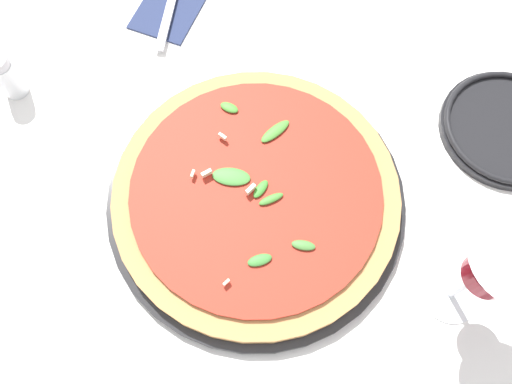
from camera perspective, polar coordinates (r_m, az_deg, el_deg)
ground_plane at (r=0.62m, az=-3.18°, el=-0.55°), size 6.00×6.00×0.00m
pizza_arugula_main at (r=0.60m, az=-0.00°, el=-0.47°), size 0.36×0.36×0.05m
wine_glass at (r=0.51m, az=25.91°, el=-7.90°), size 0.09×0.09×0.16m
napkin at (r=0.79m, az=-9.52°, el=20.58°), size 0.14×0.10×0.01m
side_plate_white at (r=0.73m, az=26.82°, el=6.59°), size 0.17×0.17×0.02m
shaker_pepper at (r=0.74m, az=-26.62°, el=11.79°), size 0.03×0.03×0.07m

